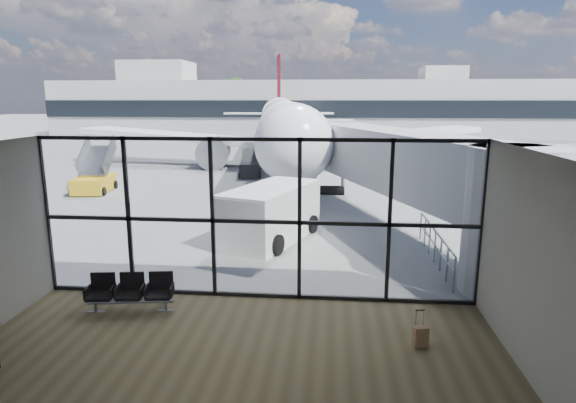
% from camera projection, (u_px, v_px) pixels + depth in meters
% --- Properties ---
extents(ground, '(220.00, 220.00, 0.00)m').
position_uv_depth(ground, '(313.00, 149.00, 52.54)').
color(ground, slate).
rests_on(ground, ground).
extents(lounge_shell, '(12.02, 8.01, 4.51)m').
position_uv_depth(lounge_shell, '(212.00, 265.00, 8.37)').
color(lounge_shell, brown).
rests_on(lounge_shell, ground).
extents(glass_curtain_wall, '(12.10, 0.12, 4.50)m').
position_uv_depth(glass_curtain_wall, '(256.00, 220.00, 13.13)').
color(glass_curtain_wall, white).
rests_on(glass_curtain_wall, ground).
extents(jet_bridge, '(8.00, 16.50, 4.33)m').
position_uv_depth(jet_bridge, '(403.00, 167.00, 19.47)').
color(jet_bridge, '#9D9FA2').
rests_on(jet_bridge, ground).
extents(apron_railing, '(0.06, 5.46, 1.11)m').
position_uv_depth(apron_railing, '(435.00, 242.00, 16.35)').
color(apron_railing, gray).
rests_on(apron_railing, ground).
extents(far_terminal, '(80.00, 12.20, 11.00)m').
position_uv_depth(far_terminal, '(316.00, 107.00, 73.09)').
color(far_terminal, '#B8B9B4').
rests_on(far_terminal, ground).
extents(tree_0, '(4.95, 4.95, 7.12)m').
position_uv_depth(tree_0, '(72.00, 103.00, 86.73)').
color(tree_0, '#382619').
rests_on(tree_0, ground).
extents(tree_1, '(5.61, 5.61, 8.07)m').
position_uv_depth(tree_1, '(103.00, 99.00, 86.06)').
color(tree_1, '#382619').
rests_on(tree_1, ground).
extents(tree_2, '(6.27, 6.27, 9.03)m').
position_uv_depth(tree_2, '(135.00, 96.00, 85.40)').
color(tree_2, '#382619').
rests_on(tree_2, ground).
extents(tree_3, '(4.95, 4.95, 7.12)m').
position_uv_depth(tree_3, '(168.00, 103.00, 85.12)').
color(tree_3, '#382619').
rests_on(tree_3, ground).
extents(tree_4, '(5.61, 5.61, 8.07)m').
position_uv_depth(tree_4, '(202.00, 100.00, 84.46)').
color(tree_4, '#382619').
rests_on(tree_4, ground).
extents(tree_5, '(6.27, 6.27, 9.03)m').
position_uv_depth(tree_5, '(235.00, 96.00, 83.79)').
color(tree_5, '#382619').
rests_on(tree_5, ground).
extents(seating_row, '(2.22, 0.92, 0.99)m').
position_uv_depth(seating_row, '(131.00, 290.00, 12.67)').
color(seating_row, gray).
rests_on(seating_row, ground).
extents(suitcase, '(0.36, 0.29, 0.87)m').
position_uv_depth(suitcase, '(421.00, 337.00, 10.77)').
color(suitcase, '#886D4C').
rests_on(suitcase, ground).
extents(airliner, '(34.86, 40.57, 10.48)m').
position_uv_depth(airliner, '(283.00, 125.00, 41.45)').
color(airliner, white).
rests_on(airliner, ground).
extents(service_van, '(3.72, 5.34, 2.13)m').
position_uv_depth(service_van, '(269.00, 213.00, 18.77)').
color(service_van, white).
rests_on(service_van, ground).
extents(belt_loader, '(1.92, 4.02, 1.78)m').
position_uv_depth(belt_loader, '(250.00, 168.00, 34.57)').
color(belt_loader, black).
rests_on(belt_loader, ground).
extents(mobile_stairs, '(2.34, 3.87, 2.58)m').
position_uv_depth(mobile_stairs, '(94.00, 181.00, 28.74)').
color(mobile_stairs, gold).
rests_on(mobile_stairs, ground).
extents(traffic_cone_a, '(0.36, 0.36, 0.51)m').
position_uv_depth(traffic_cone_a, '(315.00, 206.00, 23.93)').
color(traffic_cone_a, '#FF4A0D').
rests_on(traffic_cone_a, ground).
extents(traffic_cone_b, '(0.39, 0.39, 0.56)m').
position_uv_depth(traffic_cone_b, '(245.00, 205.00, 23.95)').
color(traffic_cone_b, '#DF570B').
rests_on(traffic_cone_b, ground).
extents(traffic_cone_c, '(0.48, 0.48, 0.69)m').
position_uv_depth(traffic_cone_c, '(301.00, 199.00, 25.29)').
color(traffic_cone_c, '#EB370C').
rests_on(traffic_cone_c, ground).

